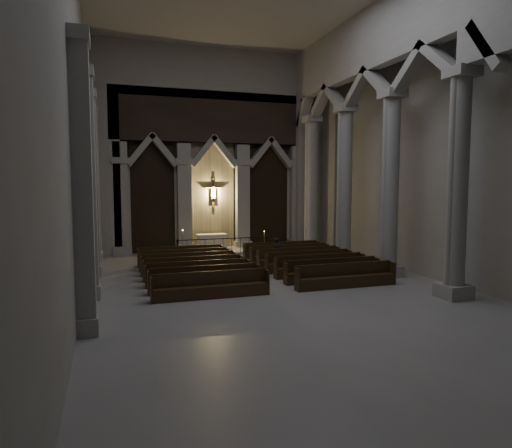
{
  "coord_description": "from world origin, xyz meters",
  "views": [
    {
      "loc": [
        -6.14,
        -15.47,
        4.08
      ],
      "look_at": [
        -0.11,
        3.0,
        2.34
      ],
      "focal_mm": 32.0,
      "sensor_mm": 36.0,
      "label": 1
    }
  ],
  "objects_px": {
    "altar_rail": "(223,244)",
    "altar": "(212,241)",
    "pews": "(254,268)",
    "candle_stand_left": "(183,251)",
    "worshipper": "(277,251)",
    "candle_stand_right": "(264,248)"
  },
  "relations": [
    {
      "from": "altar_rail",
      "to": "candle_stand_right",
      "type": "xyz_separation_m",
      "value": [
        2.41,
        -0.15,
        -0.31
      ]
    },
    {
      "from": "candle_stand_left",
      "to": "worshipper",
      "type": "xyz_separation_m",
      "value": [
        4.39,
        -2.82,
        0.22
      ]
    },
    {
      "from": "altar_rail",
      "to": "pews",
      "type": "distance_m",
      "value": 5.65
    },
    {
      "from": "candle_stand_right",
      "to": "altar_rail",
      "type": "bearing_deg",
      "value": 176.34
    },
    {
      "from": "pews",
      "to": "candle_stand_right",
      "type": "bearing_deg",
      "value": 66.25
    },
    {
      "from": "altar_rail",
      "to": "pews",
      "type": "relative_size",
      "value": 0.54
    },
    {
      "from": "candle_stand_left",
      "to": "worshipper",
      "type": "distance_m",
      "value": 5.22
    },
    {
      "from": "altar",
      "to": "worshipper",
      "type": "xyz_separation_m",
      "value": [
        2.33,
        -4.94,
        0.04
      ]
    },
    {
      "from": "altar",
      "to": "altar_rail",
      "type": "height_order",
      "value": "altar"
    },
    {
      "from": "candle_stand_left",
      "to": "pews",
      "type": "bearing_deg",
      "value": -66.27
    },
    {
      "from": "altar",
      "to": "altar_rail",
      "type": "xyz_separation_m",
      "value": [
        0.26,
        -1.76,
        0.07
      ]
    },
    {
      "from": "candle_stand_left",
      "to": "worshipper",
      "type": "bearing_deg",
      "value": -32.72
    },
    {
      "from": "altar_rail",
      "to": "altar",
      "type": "bearing_deg",
      "value": 98.56
    },
    {
      "from": "candle_stand_right",
      "to": "worshipper",
      "type": "distance_m",
      "value": 3.06
    },
    {
      "from": "worshipper",
      "to": "candle_stand_left",
      "type": "bearing_deg",
      "value": 133.58
    },
    {
      "from": "pews",
      "to": "worshipper",
      "type": "bearing_deg",
      "value": 49.85
    },
    {
      "from": "altar",
      "to": "candle_stand_right",
      "type": "distance_m",
      "value": 3.3
    },
    {
      "from": "altar_rail",
      "to": "worshipper",
      "type": "xyz_separation_m",
      "value": [
        2.07,
        -3.18,
        -0.03
      ]
    },
    {
      "from": "candle_stand_left",
      "to": "candle_stand_right",
      "type": "xyz_separation_m",
      "value": [
        4.73,
        0.21,
        -0.06
      ]
    },
    {
      "from": "altar",
      "to": "worshipper",
      "type": "relative_size",
      "value": 1.37
    },
    {
      "from": "altar",
      "to": "candle_stand_left",
      "type": "height_order",
      "value": "candle_stand_left"
    },
    {
      "from": "altar",
      "to": "candle_stand_left",
      "type": "xyz_separation_m",
      "value": [
        -2.05,
        -2.12,
        -0.18
      ]
    }
  ]
}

